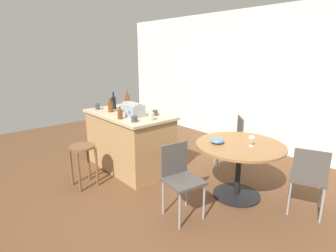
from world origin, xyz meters
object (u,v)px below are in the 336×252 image
at_px(wooden_stool, 83,156).
at_px(cup_2, 138,109).
at_px(folding_chair_far, 232,138).
at_px(wine_glass, 252,138).
at_px(cup_4, 151,117).
at_px(bottle_2, 128,100).
at_px(folding_chair_left, 180,175).
at_px(kitchen_island, 129,141).
at_px(cup_0, 134,119).
at_px(bottle_3, 120,114).
at_px(toolbox, 132,110).
at_px(cup_1, 98,106).
at_px(bottle_0, 114,103).
at_px(serving_bowl, 217,141).
at_px(folding_chair_near, 309,176).
at_px(cup_3, 155,113).
at_px(dining_table, 239,156).
at_px(bottle_1, 111,107).

relative_size(wooden_stool, cup_2, 5.43).
height_order(folding_chair_far, wine_glass, wine_glass).
bearing_deg(cup_4, wine_glass, 25.14).
distance_m(bottle_2, cup_2, 0.47).
xyz_separation_m(folding_chair_far, cup_2, (-1.16, -1.03, 0.46)).
bearing_deg(folding_chair_left, kitchen_island, 168.17).
bearing_deg(folding_chair_left, cup_0, 175.75).
relative_size(bottle_3, wine_glass, 1.28).
bearing_deg(cup_2, bottle_3, -62.76).
xyz_separation_m(toolbox, cup_2, (-0.21, 0.26, -0.05)).
distance_m(wooden_stool, toolbox, 0.99).
distance_m(bottle_3, cup_1, 0.84).
relative_size(bottle_0, serving_bowl, 1.61).
relative_size(kitchen_island, cup_2, 13.53).
bearing_deg(folding_chair_near, cup_3, -164.91).
relative_size(dining_table, bottle_0, 3.91).
xyz_separation_m(folding_chair_left, bottle_0, (-1.97, 0.31, 0.54)).
relative_size(kitchen_island, bottle_0, 5.26).
relative_size(toolbox, cup_2, 3.25).
relative_size(folding_chair_near, cup_0, 6.85).
bearing_deg(bottle_1, toolbox, 12.70).
height_order(dining_table, folding_chair_near, folding_chair_near).
height_order(folding_chair_near, toolbox, toolbox).
bearing_deg(wine_glass, bottle_0, -165.68).
relative_size(bottle_2, cup_1, 2.57).
bearing_deg(folding_chair_far, bottle_3, -120.38).
relative_size(bottle_1, serving_bowl, 1.26).
bearing_deg(cup_1, bottle_0, 56.66).
xyz_separation_m(folding_chair_left, cup_2, (-1.54, 0.52, 0.47)).
xyz_separation_m(cup_4, serving_bowl, (0.91, 0.37, -0.22)).
xyz_separation_m(bottle_0, wine_glass, (2.31, 0.59, -0.21)).
relative_size(cup_0, serving_bowl, 0.69).
xyz_separation_m(cup_1, cup_3, (1.01, 0.45, -0.01)).
bearing_deg(wooden_stool, cup_2, 96.13).
height_order(folding_chair_left, toolbox, toolbox).
xyz_separation_m(folding_chair_far, bottle_3, (-0.90, -1.53, 0.48)).
distance_m(dining_table, cup_2, 1.83).
relative_size(folding_chair_far, cup_4, 7.43).
bearing_deg(bottle_0, bottle_1, -43.52).
relative_size(folding_chair_left, cup_0, 6.89).
height_order(bottle_3, cup_2, bottle_3).
height_order(folding_chair_near, bottle_2, bottle_2).
relative_size(cup_3, wine_glass, 0.81).
bearing_deg(serving_bowl, kitchen_island, -166.90).
bearing_deg(wooden_stool, toolbox, 82.78).
bearing_deg(cup_0, wooden_stool, -124.79).
distance_m(folding_chair_near, folding_chair_left, 1.49).
xyz_separation_m(bottle_2, cup_4, (1.08, -0.30, -0.06)).
bearing_deg(cup_2, folding_chair_left, -18.68).
xyz_separation_m(folding_chair_far, bottle_0, (-1.58, -1.23, 0.52)).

